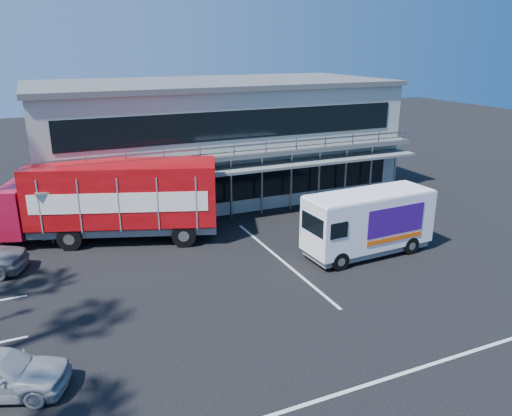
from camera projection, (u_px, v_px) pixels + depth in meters
name	position (u px, v px, depth m)	size (l,w,h in m)	color
ground	(270.00, 297.00, 19.64)	(120.00, 120.00, 0.00)	black
building	(213.00, 138.00, 32.63)	(22.40, 12.00, 7.30)	#9DA395
red_truck	(108.00, 199.00, 24.73)	(12.03, 6.48, 3.97)	maroon
white_van	(368.00, 222.00, 23.21)	(6.26, 2.38, 3.01)	white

